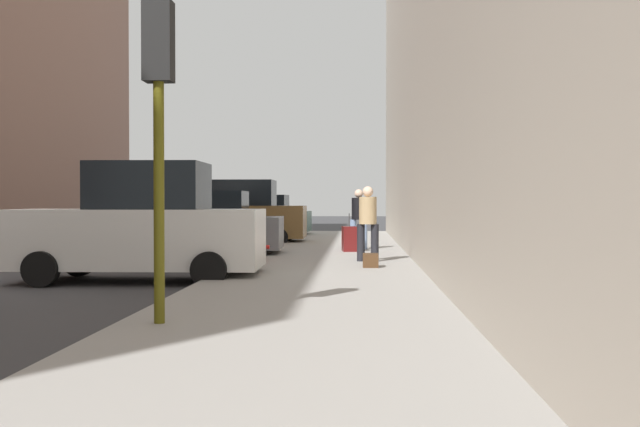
% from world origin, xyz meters
% --- Properties ---
extents(sidewalk, '(4.00, 40.00, 0.15)m').
position_xyz_m(sidewalk, '(6.00, 0.00, 0.07)').
color(sidewalk, gray).
rests_on(sidewalk, ground_plane).
extents(parked_white_van, '(4.64, 2.14, 2.25)m').
position_xyz_m(parked_white_van, '(2.65, 0.34, 1.03)').
color(parked_white_van, silver).
rests_on(parked_white_van, ground_plane).
extents(parked_gray_coupe, '(4.26, 2.17, 1.79)m').
position_xyz_m(parked_gray_coupe, '(2.65, 5.78, 0.85)').
color(parked_gray_coupe, slate).
rests_on(parked_gray_coupe, ground_plane).
extents(parked_bronze_suv, '(4.60, 2.06, 2.25)m').
position_xyz_m(parked_bronze_suv, '(2.65, 11.47, 1.03)').
color(parked_bronze_suv, brown).
rests_on(parked_bronze_suv, ground_plane).
extents(parked_dark_green_sedan, '(4.27, 2.19, 1.79)m').
position_xyz_m(parked_dark_green_sedan, '(2.65, 16.77, 0.85)').
color(parked_dark_green_sedan, '#193828').
rests_on(parked_dark_green_sedan, ground_plane).
extents(fire_hydrant, '(0.42, 0.22, 0.70)m').
position_xyz_m(fire_hydrant, '(4.45, 3.60, 0.50)').
color(fire_hydrant, red).
rests_on(fire_hydrant, sidewalk).
extents(traffic_light, '(0.32, 0.32, 3.60)m').
position_xyz_m(traffic_light, '(4.50, -5.02, 2.76)').
color(traffic_light, '#514C0F').
rests_on(traffic_light, sidewalk).
extents(pedestrian_in_jeans, '(0.53, 0.47, 1.71)m').
position_xyz_m(pedestrian_in_jeans, '(6.74, 7.38, 1.10)').
color(pedestrian_in_jeans, '#728CB2').
rests_on(pedestrian_in_jeans, sidewalk).
extents(pedestrian_in_tan_coat, '(0.52, 0.46, 1.71)m').
position_xyz_m(pedestrian_in_tan_coat, '(6.95, 3.35, 1.10)').
color(pedestrian_in_tan_coat, black).
rests_on(pedestrian_in_tan_coat, sidewalk).
extents(rolling_suitcase, '(0.43, 0.60, 1.04)m').
position_xyz_m(rolling_suitcase, '(6.48, 6.62, 0.49)').
color(rolling_suitcase, '#591414').
rests_on(rolling_suitcase, sidewalk).
extents(duffel_bag, '(0.32, 0.44, 0.28)m').
position_xyz_m(duffel_bag, '(6.98, 1.93, 0.29)').
color(duffel_bag, '#472D19').
rests_on(duffel_bag, sidewalk).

